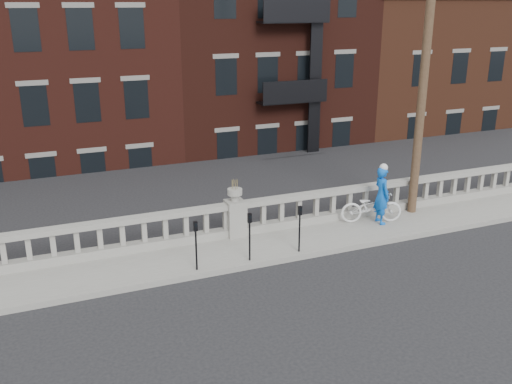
% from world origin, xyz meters
% --- Properties ---
extents(ground, '(120.00, 120.00, 0.00)m').
position_xyz_m(ground, '(0.00, 0.00, 0.00)').
color(ground, black).
rests_on(ground, ground).
extents(sidewalk, '(32.00, 2.20, 0.15)m').
position_xyz_m(sidewalk, '(0.00, 3.00, 0.07)').
color(sidewalk, gray).
rests_on(sidewalk, ground).
extents(balustrade, '(28.00, 0.34, 1.03)m').
position_xyz_m(balustrade, '(0.00, 3.95, 0.64)').
color(balustrade, gray).
rests_on(balustrade, sidewalk).
extents(planter_pedestal, '(0.55, 0.55, 1.76)m').
position_xyz_m(planter_pedestal, '(0.00, 3.95, 0.83)').
color(planter_pedestal, gray).
rests_on(planter_pedestal, sidewalk).
extents(lower_level, '(80.00, 44.00, 20.80)m').
position_xyz_m(lower_level, '(0.56, 23.04, 2.63)').
color(lower_level, '#605E59').
rests_on(lower_level, ground).
extents(utility_pole, '(1.60, 0.28, 10.00)m').
position_xyz_m(utility_pole, '(6.20, 3.60, 5.24)').
color(utility_pole, '#422D1E').
rests_on(utility_pole, sidewalk).
extents(parking_meter_a, '(0.10, 0.09, 1.36)m').
position_xyz_m(parking_meter_a, '(-1.76, 2.15, 1.00)').
color(parking_meter_a, black).
rests_on(parking_meter_a, sidewalk).
extents(parking_meter_b, '(0.10, 0.09, 1.36)m').
position_xyz_m(parking_meter_b, '(-0.26, 2.15, 1.00)').
color(parking_meter_b, black).
rests_on(parking_meter_b, sidewalk).
extents(parking_meter_c, '(0.10, 0.09, 1.36)m').
position_xyz_m(parking_meter_c, '(1.24, 2.15, 1.00)').
color(parking_meter_c, black).
rests_on(parking_meter_c, sidewalk).
extents(bicycle, '(2.06, 1.25, 1.02)m').
position_xyz_m(bicycle, '(4.39, 3.32, 0.66)').
color(bicycle, silver).
rests_on(bicycle, sidewalk).
extents(cyclist, '(0.48, 0.70, 1.84)m').
position_xyz_m(cyclist, '(4.62, 3.15, 1.07)').
color(cyclist, blue).
rests_on(cyclist, sidewalk).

